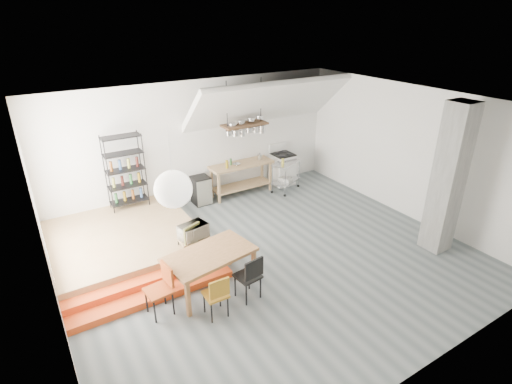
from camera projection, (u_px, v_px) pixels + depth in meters
floor at (272, 258)px, 8.36m from camera, size 8.00×8.00×0.00m
wall_back at (198, 142)px, 10.40m from camera, size 8.00×0.04×3.20m
wall_left at (44, 248)px, 5.78m from camera, size 0.04×7.00×3.20m
wall_right at (410, 153)px, 9.62m from camera, size 0.04×7.00×3.20m
ceiling at (275, 106)px, 7.04m from camera, size 8.00×7.00×0.02m
slope_ceiling at (268, 102)px, 10.41m from camera, size 4.40×1.44×1.32m
window_pane at (33, 198)px, 6.86m from camera, size 0.02×2.50×2.20m
platform at (124, 241)px, 8.62m from camera, size 3.00×3.00×0.40m
step_lower at (155, 296)px, 7.17m from camera, size 3.00×0.35×0.13m
step_upper at (148, 282)px, 7.42m from camera, size 3.00×0.35×0.27m
concrete_column at (448, 179)px, 8.13m from camera, size 0.50×0.50×3.20m
kitchen_counter at (241, 173)px, 11.07m from camera, size 1.80×0.60×0.91m
stove at (282, 168)px, 11.80m from camera, size 0.60×0.60×1.18m
pot_rack at (246, 127)px, 10.34m from camera, size 1.20×0.50×1.43m
wire_shelving at (125, 171)px, 9.32m from camera, size 0.88×0.38×1.80m
microwave_shelf at (194, 239)px, 8.04m from camera, size 0.60×0.40×0.16m
paper_lantern at (173, 189)px, 6.22m from camera, size 0.60×0.60×0.60m
dining_table at (210, 257)px, 7.21m from camera, size 1.72×1.14×0.76m
chair_mustard at (217, 293)px, 6.58m from camera, size 0.38×0.38×0.82m
chair_black at (250, 274)px, 6.98m from camera, size 0.46×0.46×0.89m
chair_olive at (197, 243)px, 7.87m from camera, size 0.54×0.54×0.92m
chair_red at (162, 285)px, 6.68m from camera, size 0.46×0.46×0.91m
rolling_cart at (286, 172)px, 11.32m from camera, size 0.98×0.79×0.86m
mini_fridge at (201, 190)px, 10.62m from camera, size 0.45×0.45×0.76m
microwave at (193, 231)px, 7.97m from camera, size 0.61×0.48×0.30m
bowl at (237, 164)px, 10.81m from camera, size 0.26×0.26×0.05m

